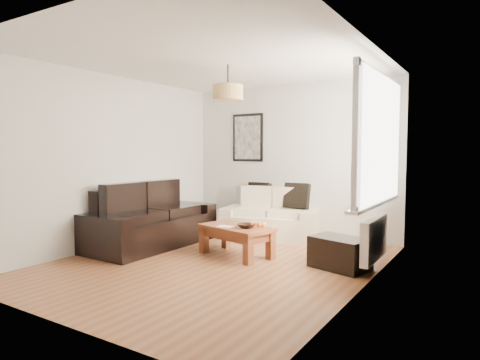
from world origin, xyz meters
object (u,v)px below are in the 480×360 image
Objects in this scene: sofa_leather at (151,217)px; coffee_table at (236,241)px; ottoman at (340,253)px; loveseat_cream at (271,215)px.

sofa_leather reaches higher than coffee_table.
sofa_leather is 1.48m from coffee_table.
ottoman is (2.88, 0.32, -0.25)m from sofa_leather.
ottoman is at bearing -83.30° from sofa_leather.
loveseat_cream is 1.55× the size of coffee_table.
sofa_leather is 2.00× the size of coffee_table.
ottoman is at bearing 5.94° from coffee_table.
sofa_leather is 3.00× the size of ottoman.
coffee_table is at bearing -174.06° from ottoman.
ottoman is at bearing -50.62° from loveseat_cream.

